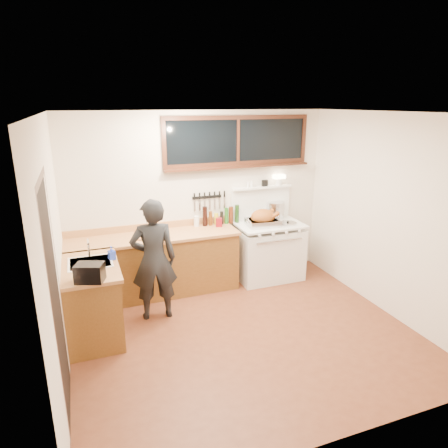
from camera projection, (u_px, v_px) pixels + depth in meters
name	position (u px, v px, depth m)	size (l,w,h in m)	color
ground_plane	(244.00, 334.00, 4.87)	(4.00, 3.50, 0.02)	#5A2917
room_shell	(247.00, 202.00, 4.39)	(4.10, 3.60, 2.65)	beige
counter_back	(155.00, 264.00, 5.77)	(2.44, 0.64, 1.00)	brown
counter_left	(93.00, 300.00, 4.73)	(0.64, 1.09, 0.90)	brown
sink_unit	(91.00, 267.00, 4.69)	(0.50, 0.45, 0.37)	white
vintage_stove	(268.00, 249.00, 6.33)	(1.02, 0.74, 1.60)	white
back_window	(238.00, 147.00, 6.01)	(2.32, 0.13, 0.77)	black
left_doorway	(57.00, 300.00, 3.40)	(0.02, 1.04, 2.17)	black
knife_strip	(208.00, 198.00, 6.08)	(0.52, 0.03, 0.28)	black
man	(154.00, 260.00, 5.04)	(0.61, 0.42, 1.59)	black
soap_bottle	(112.00, 253.00, 4.75)	(0.09, 0.09, 0.17)	blue
toaster	(90.00, 273.00, 4.17)	(0.33, 0.28, 0.20)	black
cutting_board	(152.00, 233.00, 5.56)	(0.45, 0.38, 0.14)	#B97D49
roast_turkey	(263.00, 219.00, 6.06)	(0.52, 0.40, 0.26)	silver
stockpot	(275.00, 210.00, 6.45)	(0.33, 0.33, 0.27)	silver
saucepan	(269.00, 217.00, 6.35)	(0.20, 0.30, 0.12)	silver
pot_lid	(288.00, 223.00, 6.17)	(0.34, 0.34, 0.04)	silver
coffee_tin	(219.00, 222.00, 6.02)	(0.10, 0.09, 0.13)	maroon
pitcher	(196.00, 221.00, 6.04)	(0.10, 0.10, 0.16)	white
bottle_cluster	(221.00, 216.00, 6.13)	(0.59, 0.07, 0.30)	black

